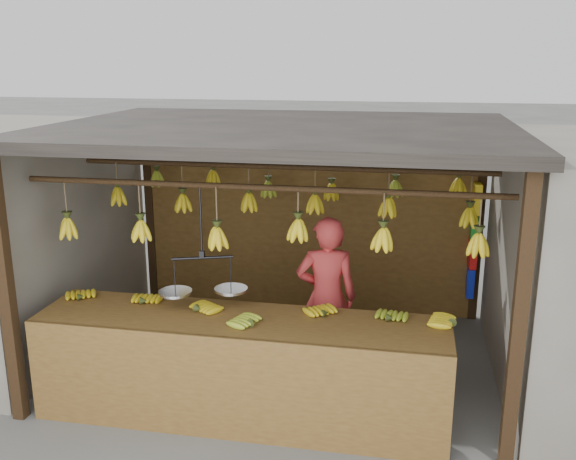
# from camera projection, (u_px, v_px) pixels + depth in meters

# --- Properties ---
(ground) EXTENTS (80.00, 80.00, 0.00)m
(ground) POSITION_uv_depth(u_px,v_px,m) (282.00, 359.00, 6.60)
(ground) COLOR #5B5B57
(stall) EXTENTS (4.30, 3.30, 2.40)m
(stall) POSITION_uv_depth(u_px,v_px,m) (289.00, 164.00, 6.40)
(stall) COLOR black
(stall) RESTS_ON ground
(counter) EXTENTS (3.60, 0.79, 0.96)m
(counter) POSITION_uv_depth(u_px,v_px,m) (238.00, 346.00, 5.28)
(counter) COLOR brown
(counter) RESTS_ON ground
(hanging_bananas) EXTENTS (3.62, 2.25, 0.39)m
(hanging_bananas) POSITION_uv_depth(u_px,v_px,m) (283.00, 206.00, 6.18)
(hanging_bananas) COLOR gold
(hanging_bananas) RESTS_ON ground
(balance_scale) EXTENTS (0.72, 0.43, 0.93)m
(balance_scale) POSITION_uv_depth(u_px,v_px,m) (203.00, 286.00, 5.44)
(balance_scale) COLOR black
(balance_scale) RESTS_ON ground
(vendor) EXTENTS (0.64, 0.47, 1.59)m
(vendor) POSITION_uv_depth(u_px,v_px,m) (326.00, 298.00, 6.08)
(vendor) COLOR #BF3333
(vendor) RESTS_ON ground
(bag_bundles) EXTENTS (0.08, 0.26, 1.31)m
(bag_bundles) POSITION_uv_depth(u_px,v_px,m) (473.00, 241.00, 7.27)
(bag_bundles) COLOR yellow
(bag_bundles) RESTS_ON ground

